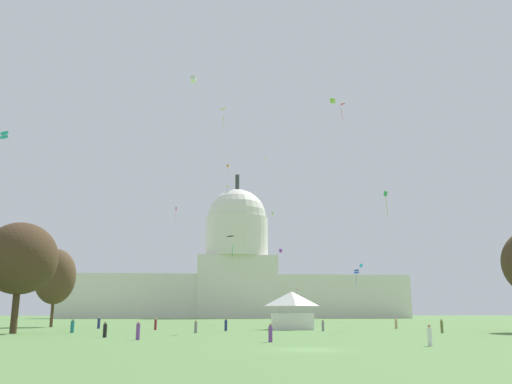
% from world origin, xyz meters
% --- Properties ---
extents(ground_plane, '(800.00, 800.00, 0.00)m').
position_xyz_m(ground_plane, '(0.00, 0.00, 0.00)').
color(ground_plane, '#567F42').
extents(capitol_building, '(146.87, 27.16, 62.93)m').
position_xyz_m(capitol_building, '(5.99, 195.50, 18.72)').
color(capitol_building, silver).
rests_on(capitol_building, ground_plane).
extents(event_tent, '(5.94, 5.36, 5.52)m').
position_xyz_m(event_tent, '(5.77, 43.28, 2.82)').
color(event_tent, white).
rests_on(event_tent, ground_plane).
extents(tree_west_far, '(10.09, 10.25, 13.42)m').
position_xyz_m(tree_west_far, '(-33.38, 60.00, 8.61)').
color(tree_west_far, '#4C3823').
rests_on(tree_west_far, ground_plane).
extents(tree_west_mid, '(9.11, 9.42, 13.35)m').
position_xyz_m(tree_west_mid, '(-29.79, 30.80, 8.93)').
color(tree_west_mid, '#42301E').
rests_on(tree_west_mid, ground_plane).
extents(person_purple_back_left, '(0.39, 0.39, 1.69)m').
position_xyz_m(person_purple_back_left, '(-13.17, 14.46, 0.78)').
color(person_purple_back_left, '#703D93').
rests_on(person_purple_back_left, ground_plane).
extents(person_grey_front_right, '(0.54, 0.54, 1.53)m').
position_xyz_m(person_grey_front_right, '(-8.17, 31.21, 0.70)').
color(person_grey_front_right, gray).
rests_on(person_grey_front_right, ground_plane).
extents(person_white_near_tree_east, '(0.43, 0.43, 1.59)m').
position_xyz_m(person_white_near_tree_east, '(9.89, 3.14, 0.73)').
color(person_white_near_tree_east, silver).
rests_on(person_white_near_tree_east, ground_plane).
extents(person_olive_near_tent, '(0.37, 0.37, 1.66)m').
position_xyz_m(person_olive_near_tent, '(22.02, 28.22, 0.79)').
color(person_olive_near_tent, olive).
rests_on(person_olive_near_tent, ground_plane).
extents(person_teal_edge_east, '(0.58, 0.58, 1.64)m').
position_xyz_m(person_teal_edge_east, '(-23.47, 33.06, 0.74)').
color(person_teal_edge_east, '#1E757A').
rests_on(person_teal_edge_east, ground_plane).
extents(person_purple_back_right, '(0.48, 0.48, 1.52)m').
position_xyz_m(person_purple_back_right, '(-1.44, 9.66, 0.69)').
color(person_purple_back_right, '#703D93').
rests_on(person_purple_back_right, ground_plane).
extents(person_grey_mid_right, '(0.46, 0.46, 1.48)m').
position_xyz_m(person_grey_mid_right, '(8.89, 36.26, 0.68)').
color(person_grey_mid_right, gray).
rests_on(person_grey_mid_right, ground_plane).
extents(person_maroon_front_center, '(0.51, 0.51, 1.72)m').
position_xyz_m(person_maroon_front_center, '(-14.15, 42.88, 0.80)').
color(person_maroon_front_center, maroon).
rests_on(person_maroon_front_center, ground_plane).
extents(person_navy_mid_left, '(0.46, 0.46, 1.66)m').
position_xyz_m(person_navy_mid_left, '(-4.20, 38.36, 0.76)').
color(person_navy_mid_left, navy).
rests_on(person_navy_mid_left, ground_plane).
extents(person_navy_lawn_far_right, '(0.55, 0.55, 1.81)m').
position_xyz_m(person_navy_lawn_far_right, '(-23.59, 50.55, 0.83)').
color(person_navy_lawn_far_right, navy).
rests_on(person_navy_lawn_far_right, ground_plane).
extents(person_tan_mid_center, '(0.57, 0.57, 1.63)m').
position_xyz_m(person_tan_mid_center, '(22.29, 45.23, 0.74)').
color(person_tan_mid_center, tan).
rests_on(person_tan_mid_center, ground_plane).
extents(person_black_aisle_center, '(0.46, 0.46, 1.56)m').
position_xyz_m(person_black_aisle_center, '(-17.10, 19.69, 0.71)').
color(person_black_aisle_center, black).
rests_on(person_black_aisle_center, ground_plane).
extents(kite_lime_high, '(0.79, 0.67, 1.28)m').
position_xyz_m(kite_lime_high, '(16.69, 154.63, 38.03)').
color(kite_lime_high, '#8CD133').
extents(kite_orange_high, '(1.32, 1.36, 2.89)m').
position_xyz_m(kite_orange_high, '(-0.65, 140.21, 43.83)').
color(kite_orange_high, orange).
extents(kite_pink_high, '(0.68, 0.49, 4.63)m').
position_xyz_m(kite_pink_high, '(-17.97, 147.03, 37.19)').
color(kite_pink_high, pink).
extents(kite_gold_high, '(1.62, 1.69, 3.77)m').
position_xyz_m(kite_gold_high, '(-4.05, 64.33, 41.84)').
color(kite_gold_high, gold).
extents(kite_black_low, '(1.25, 1.54, 2.53)m').
position_xyz_m(kite_black_low, '(-3.68, 30.32, 11.51)').
color(kite_black_low, black).
extents(kite_turquoise_mid, '(1.18, 1.18, 3.35)m').
position_xyz_m(kite_turquoise_mid, '(-35.97, 37.85, 26.98)').
color(kite_turquoise_mid, teal).
extents(kite_cyan_low, '(0.89, 0.84, 1.00)m').
position_xyz_m(kite_cyan_low, '(34.37, 103.87, 14.73)').
color(kite_cyan_low, '#33BCDB').
extents(kite_violet_low, '(0.91, 0.92, 0.87)m').
position_xyz_m(kite_violet_low, '(11.27, 94.33, 17.43)').
color(kite_violet_low, purple).
extents(kite_red_high, '(1.32, 1.58, 3.89)m').
position_xyz_m(kite_red_high, '(25.53, 84.87, 52.46)').
color(kite_red_high, red).
extents(kite_white_high, '(0.81, 0.87, 1.04)m').
position_xyz_m(kite_white_high, '(-9.40, 34.19, 35.05)').
color(kite_white_high, white).
extents(kite_magenta_low, '(0.86, 1.12, 3.88)m').
position_xyz_m(kite_magenta_low, '(17.58, 109.98, 8.14)').
color(kite_magenta_low, '#D1339E').
extents(kite_green_mid, '(0.79, 0.49, 4.05)m').
position_xyz_m(kite_green_mid, '(20.26, 40.89, 19.63)').
color(kite_green_mid, green).
extents(kite_blue_low, '(1.16, 1.14, 4.19)m').
position_xyz_m(kite_blue_low, '(34.16, 107.87, 13.43)').
color(kite_blue_low, blue).
extents(kite_yellow_high, '(0.28, 0.97, 3.37)m').
position_xyz_m(kite_yellow_high, '(11.29, 126.12, 49.95)').
color(kite_yellow_high, yellow).
extents(kite_lime_high_b, '(1.56, 1.57, 1.52)m').
position_xyz_m(kite_lime_high_b, '(26.90, 99.29, 59.82)').
color(kite_lime_high_b, '#8CD133').
extents(kite_orange_high_b, '(0.83, 0.86, 3.13)m').
position_xyz_m(kite_orange_high_b, '(0.35, 161.87, 57.70)').
color(kite_orange_high_b, orange).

